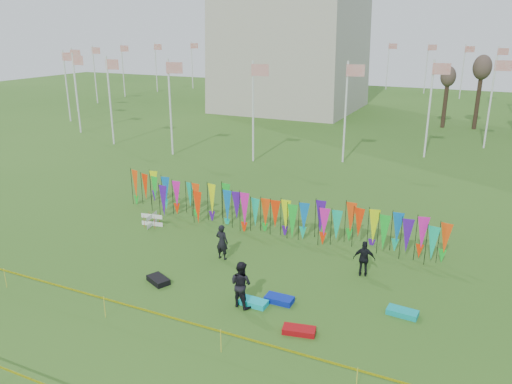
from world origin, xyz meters
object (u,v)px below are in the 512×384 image
at_px(kite_bag_red, 299,330).
at_px(kite_bag_teal, 402,312).
at_px(kite_bag_black, 158,280).
at_px(person_right, 364,259).
at_px(kite_bag_blue, 279,299).
at_px(box_kite, 152,220).
at_px(kite_bag_turquoise, 254,302).
at_px(person_left, 222,242).
at_px(person_mid, 241,284).

relative_size(kite_bag_red, kite_bag_teal, 1.02).
bearing_deg(kite_bag_black, person_right, 29.27).
relative_size(kite_bag_red, kite_bag_black, 1.12).
distance_m(kite_bag_blue, kite_bag_black, 5.39).
distance_m(kite_bag_black, kite_bag_teal, 10.14).
distance_m(box_kite, kite_bag_turquoise, 10.01).
distance_m(person_left, kite_bag_red, 6.89).
height_order(box_kite, person_left, person_left).
distance_m(person_left, kite_bag_black, 3.58).
xyz_separation_m(person_left, kite_bag_red, (5.44, -4.15, -0.76)).
relative_size(person_right, kite_bag_turquoise, 1.49).
bearing_deg(kite_bag_red, box_kite, 150.88).
xyz_separation_m(box_kite, kite_bag_teal, (14.09, -3.29, -0.24)).
bearing_deg(box_kite, person_mid, -32.93).
bearing_deg(person_left, kite_bag_red, 145.70).
bearing_deg(kite_bag_turquoise, kite_bag_black, -178.72).
distance_m(box_kite, person_mid, 9.79).
height_order(person_left, kite_bag_turquoise, person_left).
height_order(kite_bag_black, kite_bag_teal, kite_bag_black).
distance_m(person_left, kite_bag_teal, 8.74).
bearing_deg(box_kite, kite_bag_teal, -13.13).
bearing_deg(box_kite, person_right, -3.65).
bearing_deg(kite_bag_teal, person_left, 171.06).
distance_m(person_right, kite_bag_red, 5.47).
height_order(box_kite, person_mid, person_mid).
bearing_deg(kite_bag_turquoise, person_mid, -148.87).
xyz_separation_m(box_kite, kite_bag_blue, (9.46, -4.42, -0.24)).
bearing_deg(person_mid, kite_bag_red, 176.74).
distance_m(kite_bag_turquoise, kite_bag_blue, 1.05).
distance_m(box_kite, person_right, 12.00).
relative_size(box_kite, person_left, 0.41).
height_order(kite_bag_blue, kite_bag_red, kite_bag_blue).
bearing_deg(kite_bag_blue, box_kite, 154.96).
bearing_deg(person_mid, person_left, -38.63).
bearing_deg(person_right, box_kite, -14.98).
xyz_separation_m(person_left, kite_bag_black, (-1.37, -3.22, -0.74)).
relative_size(kite_bag_blue, kite_bag_red, 0.95).
bearing_deg(person_mid, kite_bag_turquoise, -136.28).
bearing_deg(kite_bag_red, kite_bag_teal, 41.50).
height_order(kite_bag_turquoise, kite_bag_black, kite_bag_black).
bearing_deg(person_mid, kite_bag_teal, -148.43).
relative_size(person_left, kite_bag_red, 1.47).
bearing_deg(person_left, box_kite, -16.35).
height_order(box_kite, kite_bag_teal, box_kite).
relative_size(kite_bag_black, kite_bag_teal, 0.91).
relative_size(kite_bag_blue, kite_bag_teal, 0.97).
bearing_deg(kite_bag_turquoise, box_kite, 149.63).
xyz_separation_m(person_right, kite_bag_teal, (2.13, -2.52, -0.71)).
xyz_separation_m(kite_bag_red, kite_bag_teal, (3.16, 2.80, 0.00)).
distance_m(person_left, person_right, 6.58).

